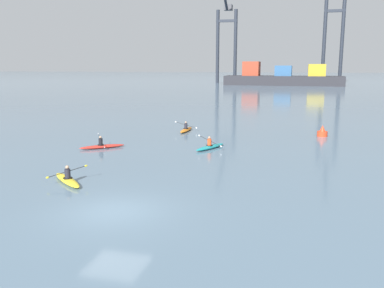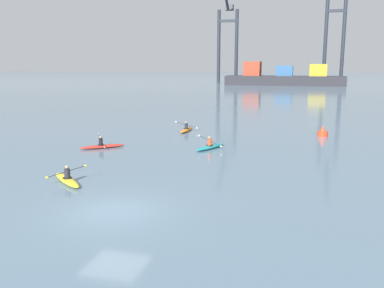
{
  "view_description": "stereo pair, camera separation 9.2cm",
  "coord_description": "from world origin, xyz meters",
  "px_view_note": "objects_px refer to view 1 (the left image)",
  "views": [
    {
      "loc": [
        7.51,
        -15.29,
        6.11
      ],
      "look_at": [
        0.0,
        12.74,
        0.6
      ],
      "focal_mm": 38.46,
      "sensor_mm": 36.0,
      "label": 1
    },
    {
      "loc": [
        7.59,
        -15.27,
        6.11
      ],
      "look_at": [
        0.0,
        12.74,
        0.6
      ],
      "focal_mm": 38.46,
      "sensor_mm": 36.0,
      "label": 2
    }
  ],
  "objects_px": {
    "channel_buoy": "(322,132)",
    "container_barge": "(283,78)",
    "kayak_teal": "(210,146)",
    "gantry_crane_west_mid": "(334,27)",
    "kayak_red": "(102,146)",
    "gantry_crane_west": "(226,33)",
    "kayak_yellow": "(67,179)",
    "kayak_orange": "(186,129)"
  },
  "relations": [
    {
      "from": "gantry_crane_west_mid",
      "to": "kayak_teal",
      "type": "bearing_deg",
      "value": -97.45
    },
    {
      "from": "gantry_crane_west_mid",
      "to": "kayak_yellow",
      "type": "xyz_separation_m",
      "value": [
        -21.03,
        -130.47,
        -18.66
      ]
    },
    {
      "from": "channel_buoy",
      "to": "kayak_teal",
      "type": "height_order",
      "value": "channel_buoy"
    },
    {
      "from": "container_barge",
      "to": "kayak_red",
      "type": "bearing_deg",
      "value": -94.19
    },
    {
      "from": "gantry_crane_west_mid",
      "to": "kayak_teal",
      "type": "height_order",
      "value": "gantry_crane_west_mid"
    },
    {
      "from": "gantry_crane_west",
      "to": "kayak_orange",
      "type": "height_order",
      "value": "gantry_crane_west"
    },
    {
      "from": "channel_buoy",
      "to": "container_barge",
      "type": "bearing_deg",
      "value": 94.78
    },
    {
      "from": "channel_buoy",
      "to": "kayak_red",
      "type": "distance_m",
      "value": 19.11
    },
    {
      "from": "channel_buoy",
      "to": "kayak_orange",
      "type": "height_order",
      "value": "channel_buoy"
    },
    {
      "from": "gantry_crane_west_mid",
      "to": "kayak_yellow",
      "type": "distance_m",
      "value": 133.46
    },
    {
      "from": "kayak_yellow",
      "to": "kayak_orange",
      "type": "bearing_deg",
      "value": 85.86
    },
    {
      "from": "container_barge",
      "to": "kayak_yellow",
      "type": "xyz_separation_m",
      "value": [
        -5.46,
        -118.26,
        -2.28
      ]
    },
    {
      "from": "kayak_red",
      "to": "gantry_crane_west",
      "type": "bearing_deg",
      "value": 96.0
    },
    {
      "from": "gantry_crane_west",
      "to": "channel_buoy",
      "type": "bearing_deg",
      "value": -75.36
    },
    {
      "from": "gantry_crane_west_mid",
      "to": "gantry_crane_west",
      "type": "bearing_deg",
      "value": -179.51
    },
    {
      "from": "gantry_crane_west",
      "to": "kayak_teal",
      "type": "bearing_deg",
      "value": -80.16
    },
    {
      "from": "kayak_red",
      "to": "channel_buoy",
      "type": "bearing_deg",
      "value": 31.34
    },
    {
      "from": "gantry_crane_west",
      "to": "gantry_crane_west_mid",
      "type": "xyz_separation_m",
      "value": [
        36.32,
        0.31,
        0.98
      ]
    },
    {
      "from": "container_barge",
      "to": "kayak_red",
      "type": "xyz_separation_m",
      "value": [
        -8.01,
        -109.32,
        -2.28
      ]
    },
    {
      "from": "channel_buoy",
      "to": "kayak_red",
      "type": "relative_size",
      "value": 0.33
    },
    {
      "from": "channel_buoy",
      "to": "kayak_orange",
      "type": "bearing_deg",
      "value": -178.48
    },
    {
      "from": "gantry_crane_west_mid",
      "to": "kayak_teal",
      "type": "relative_size",
      "value": 11.24
    },
    {
      "from": "kayak_teal",
      "to": "kayak_orange",
      "type": "bearing_deg",
      "value": 117.8
    },
    {
      "from": "kayak_yellow",
      "to": "gantry_crane_west",
      "type": "bearing_deg",
      "value": 96.7
    },
    {
      "from": "container_barge",
      "to": "kayak_teal",
      "type": "distance_m",
      "value": 107.4
    },
    {
      "from": "gantry_crane_west",
      "to": "gantry_crane_west_mid",
      "type": "bearing_deg",
      "value": 0.49
    },
    {
      "from": "gantry_crane_west_mid",
      "to": "kayak_orange",
      "type": "relative_size",
      "value": 11.12
    },
    {
      "from": "channel_buoy",
      "to": "gantry_crane_west",
      "type": "bearing_deg",
      "value": 104.64
    },
    {
      "from": "container_barge",
      "to": "kayak_teal",
      "type": "height_order",
      "value": "container_barge"
    },
    {
      "from": "kayak_orange",
      "to": "gantry_crane_west_mid",
      "type": "bearing_deg",
      "value": 80.02
    },
    {
      "from": "gantry_crane_west_mid",
      "to": "channel_buoy",
      "type": "height_order",
      "value": "gantry_crane_west_mid"
    },
    {
      "from": "container_barge",
      "to": "gantry_crane_west",
      "type": "bearing_deg",
      "value": 150.18
    },
    {
      "from": "kayak_teal",
      "to": "gantry_crane_west_mid",
      "type": "bearing_deg",
      "value": 82.55
    },
    {
      "from": "gantry_crane_west",
      "to": "kayak_red",
      "type": "bearing_deg",
      "value": -84.0
    },
    {
      "from": "gantry_crane_west_mid",
      "to": "kayak_orange",
      "type": "height_order",
      "value": "gantry_crane_west_mid"
    },
    {
      "from": "gantry_crane_west",
      "to": "gantry_crane_west_mid",
      "type": "distance_m",
      "value": 36.34
    },
    {
      "from": "container_barge",
      "to": "gantry_crane_west",
      "type": "xyz_separation_m",
      "value": [
        -20.75,
        11.9,
        15.4
      ]
    },
    {
      "from": "container_barge",
      "to": "gantry_crane_west_mid",
      "type": "bearing_deg",
      "value": 38.1
    },
    {
      "from": "gantry_crane_west_mid",
      "to": "kayak_red",
      "type": "bearing_deg",
      "value": -100.98
    },
    {
      "from": "kayak_red",
      "to": "kayak_orange",
      "type": "distance_m",
      "value": 10.37
    },
    {
      "from": "kayak_teal",
      "to": "kayak_orange",
      "type": "xyz_separation_m",
      "value": [
        -4.04,
        7.66,
        -0.0
      ]
    },
    {
      "from": "gantry_crane_west",
      "to": "kayak_yellow",
      "type": "bearing_deg",
      "value": -83.3
    }
  ]
}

